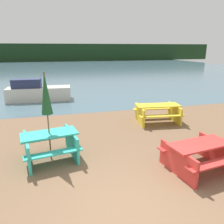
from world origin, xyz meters
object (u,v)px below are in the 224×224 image
at_px(picnic_table_teal, 50,144).
at_px(boat, 37,92).
at_px(picnic_table_red, 199,153).
at_px(umbrella_darkgreen, 46,94).
at_px(picnic_table_yellow, 157,112).

xyz_separation_m(picnic_table_teal, boat, (-0.84, 7.77, 0.04)).
xyz_separation_m(picnic_table_red, boat, (-4.59, 9.29, 0.06)).
relative_size(picnic_table_teal, umbrella_darkgreen, 0.70).
bearing_deg(boat, picnic_table_yellow, -43.51).
bearing_deg(umbrella_darkgreen, boat, 96.20).
height_order(picnic_table_teal, umbrella_darkgreen, umbrella_darkgreen).
height_order(picnic_table_teal, picnic_table_yellow, picnic_table_teal).
bearing_deg(picnic_table_teal, umbrella_darkgreen, -63.43).
distance_m(picnic_table_teal, umbrella_darkgreen, 1.44).
bearing_deg(umbrella_darkgreen, picnic_table_red, -22.06).
height_order(picnic_table_yellow, boat, boat).
relative_size(picnic_table_red, picnic_table_yellow, 0.92).
relative_size(picnic_table_red, picnic_table_teal, 1.05).
xyz_separation_m(picnic_table_yellow, umbrella_darkgreen, (-4.40, -2.24, 1.44)).
distance_m(picnic_table_yellow, umbrella_darkgreen, 5.14).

